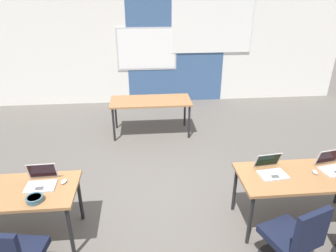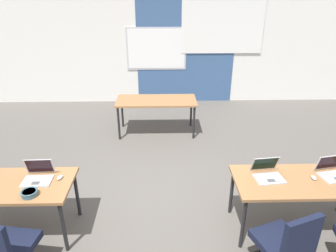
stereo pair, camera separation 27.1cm
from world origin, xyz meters
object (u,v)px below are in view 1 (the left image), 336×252
Objects in this scene: desk_far_center at (151,103)px; desk_near_right at (304,179)px; laptop_near_left_inner at (41,181)px; chair_near_right_inner at (291,243)px; laptop_near_right_end at (332,166)px; mouse_near_left_inner at (64,182)px; mouse_near_right_end at (315,172)px; snack_bowl at (35,199)px; laptop_near_right_inner at (271,170)px; desk_near_left at (4,195)px.

desk_near_right is at bearing -57.99° from desk_far_center.
chair_near_right_inner is at bearing -18.31° from laptop_near_left_inner.
mouse_near_left_inner is (-3.25, 0.01, -0.03)m from laptop_near_right_end.
mouse_near_right_end is 3.24m from snack_bowl.
desk_near_left is at bearing 174.70° from laptop_near_right_inner.
chair_near_right_inner is at bearing -12.97° from desk_near_left.
mouse_near_left_inner is 2.46m from laptop_near_right_inner.
desk_near_left and desk_near_right have the same top height.
desk_near_right is 3.11m from laptop_near_left_inner.
chair_near_right_inner is (-0.84, -0.79, -0.39)m from laptop_near_right_end.
laptop_near_right_inner reaches higher than mouse_near_left_inner.
laptop_near_right_end reaches higher than desk_far_center.
snack_bowl is (-2.65, 0.49, 0.38)m from chair_near_right_inner.
mouse_near_left_inner reaches higher than desk_near_right.
desk_near_right is at bearing -3.36° from laptop_near_left_inner.
snack_bowl is (-3.09, -0.21, 0.10)m from desk_near_right.
chair_near_right_inner is at bearing -100.22° from laptop_near_right_inner.
mouse_near_left_inner is 0.39m from snack_bowl.
laptop_near_left_inner is 1.91× the size of snack_bowl.
mouse_near_left_inner is 0.63× the size of snack_bowl.
desk_near_right is 0.42m from laptop_near_right_inner.
snack_bowl is (-0.23, -0.31, 0.02)m from mouse_near_left_inner.
chair_near_right_inner is (-0.45, -0.70, -0.28)m from desk_near_right.
desk_far_center is 3.30m from snack_bowl.
snack_bowl is at bearing -176.03° from desk_near_right.
mouse_near_right_end is 3.00m from mouse_near_left_inner.
desk_near_left is 4.39× the size of laptop_near_right_inner.
laptop_near_right_end is at bearing -156.35° from chair_near_right_inner.
desk_near_right is at bearing 0.00° from desk_near_left.
desk_far_center is at bearing 109.70° from laptop_near_right_inner.
chair_near_right_inner is (2.41, -0.80, -0.36)m from mouse_near_left_inner.
desk_near_left and desk_far_center have the same top height.
mouse_near_left_inner is at bearing -112.32° from desk_far_center.
laptop_near_right_inner reaches higher than chair_near_right_inner.
desk_near_left is at bearing -169.08° from laptop_near_left_inner.
laptop_near_left_inner is 2.80m from chair_near_right_inner.
desk_near_left is 3.50m from desk_near_right.
mouse_near_right_end is 3.25m from laptop_near_left_inner.
desk_near_left is at bearing -32.65° from chair_near_right_inner.
laptop_near_right_end is at bearing -5.54° from laptop_near_right_inner.
desk_far_center is 2.92m from mouse_near_left_inner.
laptop_near_right_inner is (-0.40, 0.07, 0.11)m from desk_near_right.
desk_near_left is at bearing -171.38° from mouse_near_left_inner.
laptop_near_left_inner reaches higher than chair_near_right_inner.
desk_far_center is at bearing 124.19° from mouse_near_right_end.
snack_bowl is (-3.49, -0.31, -0.01)m from laptop_near_right_end.
mouse_near_right_end and mouse_near_left_inner have the same top height.
chair_near_right_inner reaches higher than desk_far_center.
desk_far_center is at bearing 67.68° from mouse_near_left_inner.
laptop_near_right_inner is (1.35, -2.73, 0.11)m from desk_far_center.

